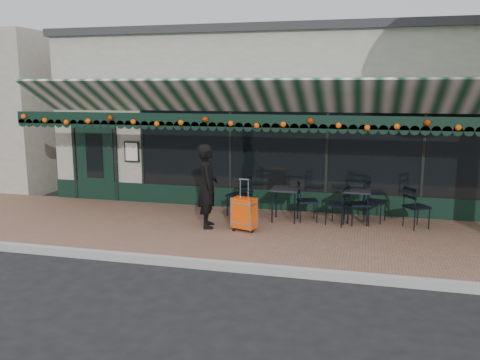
% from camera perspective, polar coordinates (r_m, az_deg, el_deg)
% --- Properties ---
extents(ground, '(80.00, 80.00, 0.00)m').
position_cam_1_polar(ground, '(9.17, -1.53, -9.91)').
color(ground, black).
rests_on(ground, ground).
extents(sidewalk, '(18.00, 4.00, 0.15)m').
position_cam_1_polar(sidewalk, '(10.99, 1.30, -6.03)').
color(sidewalk, brown).
rests_on(sidewalk, ground).
extents(curb, '(18.00, 0.16, 0.15)m').
position_cam_1_polar(curb, '(9.07, -1.68, -9.63)').
color(curb, '#9E9E99').
rests_on(curb, ground).
extents(restaurant_building, '(12.00, 9.60, 4.50)m').
position_cam_1_polar(restaurant_building, '(16.31, 5.94, 7.13)').
color(restaurant_building, gray).
rests_on(restaurant_building, ground).
extents(woman, '(0.61, 0.76, 1.83)m').
position_cam_1_polar(woman, '(11.04, -3.64, -0.68)').
color(woman, black).
rests_on(woman, sidewalk).
extents(suitcase, '(0.55, 0.42, 1.12)m').
position_cam_1_polar(suitcase, '(10.83, 0.47, -3.80)').
color(suitcase, '#FA4507').
rests_on(suitcase, sidewalk).
extents(cafe_table_a, '(0.62, 0.62, 0.76)m').
position_cam_1_polar(cafe_table_a, '(11.70, 12.93, -1.45)').
color(cafe_table_a, black).
rests_on(cafe_table_a, sidewalk).
extents(cafe_table_b, '(0.62, 0.62, 0.76)m').
position_cam_1_polar(cafe_table_b, '(11.64, 5.12, -1.30)').
color(cafe_table_b, black).
rests_on(cafe_table_b, sidewalk).
extents(chair_a_left, '(0.57, 0.57, 0.90)m').
position_cam_1_polar(chair_a_left, '(11.50, 10.86, -2.76)').
color(chair_a_left, black).
rests_on(chair_a_left, sidewalk).
extents(chair_a_right, '(0.57, 0.57, 0.91)m').
position_cam_1_polar(chair_a_right, '(11.96, 14.94, -2.40)').
color(chair_a_right, black).
rests_on(chair_a_right, sidewalk).
extents(chair_a_front, '(0.56, 0.56, 0.90)m').
position_cam_1_polar(chair_a_front, '(11.63, 13.20, -2.71)').
color(chair_a_front, black).
rests_on(chair_a_front, sidewalk).
extents(chair_a_extra, '(0.64, 0.64, 0.92)m').
position_cam_1_polar(chair_a_extra, '(11.68, 19.23, -2.90)').
color(chair_a_extra, black).
rests_on(chair_a_extra, sidewalk).
extents(chair_b_left, '(0.63, 0.63, 0.97)m').
position_cam_1_polar(chair_b_left, '(12.09, -0.13, -1.76)').
color(chair_b_left, black).
rests_on(chair_b_left, sidewalk).
extents(chair_b_right, '(0.57, 0.57, 0.92)m').
position_cam_1_polar(chair_b_right, '(11.71, 7.60, -2.38)').
color(chair_b_right, black).
rests_on(chair_b_right, sidewalk).
extents(chair_b_front, '(0.54, 0.54, 0.87)m').
position_cam_1_polar(chair_b_front, '(11.70, 0.18, -2.44)').
color(chair_b_front, black).
rests_on(chair_b_front, sidewalk).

